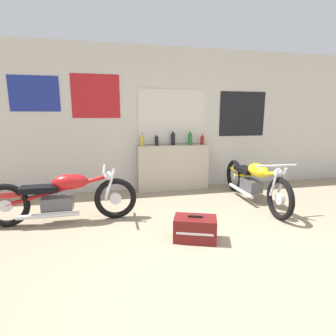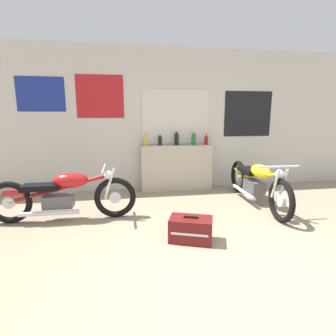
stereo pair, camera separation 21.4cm
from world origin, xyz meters
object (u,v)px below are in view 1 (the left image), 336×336
Objects in this scene: bottle_leftmost at (142,140)px; bottle_left_center at (157,140)px; bottle_center at (173,138)px; bottle_rightmost at (202,140)px; bottle_right_center at (190,138)px; motorcycle_red at (62,196)px; motorcycle_yellow at (253,180)px; hard_case_darkred at (195,229)px.

bottle_left_center is (0.29, 0.01, -0.01)m from bottle_leftmost.
bottle_center is at bearing 3.61° from bottle_left_center.
bottle_right_center is at bearing -171.75° from bottle_rightmost.
bottle_rightmost is 0.11× the size of motorcycle_red.
bottle_right_center reaches higher than bottle_rightmost.
bottle_center reaches higher than bottle_right_center.
bottle_left_center reaches higher than motorcycle_red.
motorcycle_yellow is (1.48, -1.15, -0.62)m from bottle_left_center.
bottle_rightmost is at bearing 68.76° from hard_case_darkred.
hard_case_darkred is (0.07, -2.28, -0.87)m from bottle_left_center.
bottle_left_center reaches higher than hard_case_darkred.
bottle_center is at bearing 134.44° from motorcycle_yellow.
bottle_center reaches higher than bottle_leftmost.
bottle_right_center is at bearing -14.45° from bottle_center.
bottle_right_center is 1.50m from motorcycle_yellow.
bottle_leftmost is at bearing 46.37° from motorcycle_red.
bottle_rightmost is (1.23, -0.01, -0.01)m from bottle_leftmost.
motorcycle_red reaches higher than hard_case_darkred.
bottle_center is 0.15× the size of motorcycle_red.
hard_case_darkred is at bearing -105.24° from bottle_right_center.
bottle_leftmost is at bearing 176.87° from bottle_right_center.
bottle_left_center is 0.77× the size of bottle_center.
bottle_right_center reaches higher than motorcycle_yellow.
motorcycle_red is at bearing -175.95° from motorcycle_yellow.
bottle_rightmost is 2.92m from motorcycle_red.
bottle_leftmost is 0.63m from bottle_center.
bottle_right_center is at bearing -5.43° from bottle_left_center.
bottle_right_center is 2.68m from motorcycle_red.
bottle_right_center reaches higher than bottle_leftmost.
motorcycle_red is (-2.52, -1.34, -0.62)m from bottle_rightmost.
bottle_center is 2.46m from motorcycle_red.
bottle_right_center reaches higher than motorcycle_red.
bottle_leftmost reaches higher than motorcycle_red.
motorcycle_red is 3.07m from motorcycle_yellow.
bottle_left_center is at bearing 178.53° from bottle_rightmost.
bottle_leftmost reaches higher than motorcycle_yellow.
bottle_right_center is at bearing -3.13° from bottle_leftmost.
bottle_rightmost is 1.39m from motorcycle_yellow.
bottle_rightmost is at bearing 27.96° from motorcycle_red.
bottle_center is 0.14× the size of motorcycle_yellow.
bottle_left_center is at bearing 142.32° from motorcycle_yellow.
bottle_center reaches higher than motorcycle_yellow.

